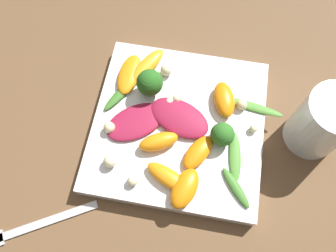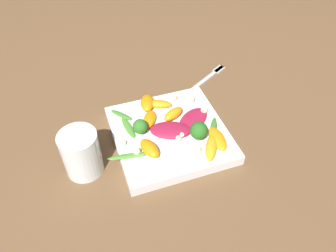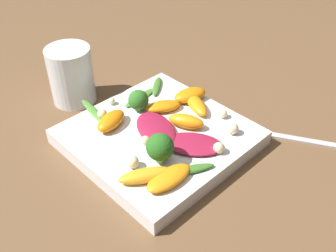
# 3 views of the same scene
# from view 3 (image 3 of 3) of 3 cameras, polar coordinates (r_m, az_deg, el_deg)

# --- Properties ---
(ground_plane) EXTENTS (2.40, 2.40, 0.00)m
(ground_plane) POSITION_cam_3_polar(r_m,az_deg,el_deg) (0.63, -1.35, -2.53)
(ground_plane) COLOR brown
(plate) EXTENTS (0.25, 0.25, 0.03)m
(plate) POSITION_cam_3_polar(r_m,az_deg,el_deg) (0.63, -1.36, -1.64)
(plate) COLOR white
(plate) RESTS_ON ground_plane
(drinking_glass) EXTENTS (0.08, 0.08, 0.10)m
(drinking_glass) POSITION_cam_3_polar(r_m,az_deg,el_deg) (0.73, -13.87, 7.18)
(drinking_glass) COLOR white
(drinking_glass) RESTS_ON ground_plane
(fork) EXTENTS (0.10, 0.16, 0.01)m
(fork) POSITION_cam_3_polar(r_m,az_deg,el_deg) (0.68, 21.56, -2.28)
(fork) COLOR #B2B2B7
(fork) RESTS_ON ground_plane
(radicchio_leaf_0) EXTENTS (0.08, 0.11, 0.01)m
(radicchio_leaf_0) POSITION_cam_3_polar(r_m,az_deg,el_deg) (0.61, -1.55, -0.58)
(radicchio_leaf_0) COLOR maroon
(radicchio_leaf_0) RESTS_ON plate
(radicchio_leaf_1) EXTENTS (0.10, 0.10, 0.01)m
(radicchio_leaf_1) POSITION_cam_3_polar(r_m,az_deg,el_deg) (0.59, 3.62, -2.62)
(radicchio_leaf_1) COLOR maroon
(radicchio_leaf_1) RESTS_ON plate
(orange_segment_0) EXTENTS (0.07, 0.05, 0.02)m
(orange_segment_0) POSITION_cam_3_polar(r_m,az_deg,el_deg) (0.63, -8.27, 0.76)
(orange_segment_0) COLOR orange
(orange_segment_0) RESTS_ON plate
(orange_segment_1) EXTENTS (0.07, 0.05, 0.02)m
(orange_segment_1) POSITION_cam_3_polar(r_m,az_deg,el_deg) (0.68, 3.22, 4.51)
(orange_segment_1) COLOR orange
(orange_segment_1) RESTS_ON plate
(orange_segment_2) EXTENTS (0.07, 0.04, 0.01)m
(orange_segment_2) POSITION_cam_3_polar(r_m,az_deg,el_deg) (0.53, 0.13, -7.53)
(orange_segment_2) COLOR orange
(orange_segment_2) RESTS_ON plate
(orange_segment_3) EXTENTS (0.08, 0.06, 0.02)m
(orange_segment_3) POSITION_cam_3_polar(r_m,az_deg,el_deg) (0.53, -3.24, -7.16)
(orange_segment_3) COLOR orange
(orange_segment_3) RESTS_ON plate
(orange_segment_4) EXTENTS (0.05, 0.07, 0.02)m
(orange_segment_4) POSITION_cam_3_polar(r_m,az_deg,el_deg) (0.66, 4.26, 3.09)
(orange_segment_4) COLOR orange
(orange_segment_4) RESTS_ON plate
(orange_segment_5) EXTENTS (0.07, 0.05, 0.02)m
(orange_segment_5) POSITION_cam_3_polar(r_m,az_deg,el_deg) (0.66, -0.71, 2.87)
(orange_segment_5) COLOR orange
(orange_segment_5) RESTS_ON plate
(orange_segment_6) EXTENTS (0.05, 0.06, 0.02)m
(orange_segment_6) POSITION_cam_3_polar(r_m,az_deg,el_deg) (0.62, 2.65, 0.68)
(orange_segment_6) COLOR orange
(orange_segment_6) RESTS_ON plate
(broccoli_floret_0) EXTENTS (0.03, 0.03, 0.04)m
(broccoli_floret_0) POSITION_cam_3_polar(r_m,az_deg,el_deg) (0.65, -4.31, 3.74)
(broccoli_floret_0) COLOR #7A9E51
(broccoli_floret_0) RESTS_ON plate
(broccoli_floret_1) EXTENTS (0.04, 0.04, 0.05)m
(broccoli_floret_1) POSITION_cam_3_polar(r_m,az_deg,el_deg) (0.55, -1.16, -3.14)
(broccoli_floret_1) COLOR #84AD5B
(broccoli_floret_1) RESTS_ON plate
(arugula_sprig_0) EXTENTS (0.08, 0.03, 0.00)m
(arugula_sprig_0) POSITION_cam_3_polar(r_m,az_deg,el_deg) (0.69, -4.06, 4.14)
(arugula_sprig_0) COLOR #47842D
(arugula_sprig_0) RESTS_ON plate
(arugula_sprig_1) EXTENTS (0.03, 0.10, 0.00)m
(arugula_sprig_1) POSITION_cam_3_polar(r_m,az_deg,el_deg) (0.66, -10.51, 1.88)
(arugula_sprig_1) COLOR #47842D
(arugula_sprig_1) RESTS_ON plate
(arugula_sprig_2) EXTENTS (0.06, 0.05, 0.01)m
(arugula_sprig_2) POSITION_cam_3_polar(r_m,az_deg,el_deg) (0.72, -1.63, 5.80)
(arugula_sprig_2) COLOR #3D7528
(arugula_sprig_2) RESTS_ON plate
(arugula_sprig_3) EXTENTS (0.08, 0.05, 0.01)m
(arugula_sprig_3) POSITION_cam_3_polar(r_m,az_deg,el_deg) (0.55, 2.56, -6.45)
(arugula_sprig_3) COLOR #3D7528
(arugula_sprig_3) RESTS_ON plate
(macadamia_nut_0) EXTENTS (0.01, 0.01, 0.01)m
(macadamia_nut_0) POSITION_cam_3_polar(r_m,az_deg,el_deg) (0.59, -2.17, -2.25)
(macadamia_nut_0) COLOR beige
(macadamia_nut_0) RESTS_ON plate
(macadamia_nut_1) EXTENTS (0.01, 0.01, 0.01)m
(macadamia_nut_1) POSITION_cam_3_polar(r_m,az_deg,el_deg) (0.68, -8.20, 3.60)
(macadamia_nut_1) COLOR beige
(macadamia_nut_1) RESTS_ON plate
(macadamia_nut_2) EXTENTS (0.02, 0.02, 0.02)m
(macadamia_nut_2) POSITION_cam_3_polar(r_m,az_deg,el_deg) (0.55, -5.20, -5.21)
(macadamia_nut_2) COLOR beige
(macadamia_nut_2) RESTS_ON plate
(macadamia_nut_3) EXTENTS (0.01, 0.01, 0.01)m
(macadamia_nut_3) POSITION_cam_3_polar(r_m,az_deg,el_deg) (0.59, -3.30, -2.08)
(macadamia_nut_3) COLOR beige
(macadamia_nut_3) RESTS_ON plate
(macadamia_nut_4) EXTENTS (0.02, 0.02, 0.02)m
(macadamia_nut_4) POSITION_cam_3_polar(r_m,az_deg,el_deg) (0.65, -9.53, 1.77)
(macadamia_nut_4) COLOR beige
(macadamia_nut_4) RESTS_ON plate
(macadamia_nut_5) EXTENTS (0.02, 0.02, 0.02)m
(macadamia_nut_5) POSITION_cam_3_polar(r_m,az_deg,el_deg) (0.58, 7.39, -3.17)
(macadamia_nut_5) COLOR beige
(macadamia_nut_5) RESTS_ON plate
(macadamia_nut_6) EXTENTS (0.02, 0.02, 0.02)m
(macadamia_nut_6) POSITION_cam_3_polar(r_m,az_deg,el_deg) (0.62, 9.38, -0.37)
(macadamia_nut_6) COLOR beige
(macadamia_nut_6) RESTS_ON plate
(macadamia_nut_7) EXTENTS (0.01, 0.01, 0.01)m
(macadamia_nut_7) POSITION_cam_3_polar(r_m,az_deg,el_deg) (0.65, 7.98, 1.78)
(macadamia_nut_7) COLOR beige
(macadamia_nut_7) RESTS_ON plate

